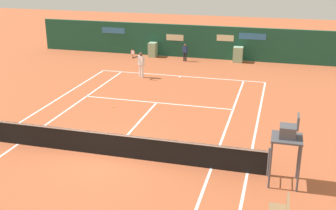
{
  "coord_description": "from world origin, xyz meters",
  "views": [
    {
      "loc": [
        6.1,
        -13.64,
        7.35
      ],
      "look_at": [
        1.27,
        4.05,
        0.8
      ],
      "focal_mm": 45.33,
      "sensor_mm": 36.0,
      "label": 1
    }
  ],
  "objects_px": {
    "player_on_baseline": "(141,63)",
    "tennis_ball_mid_court": "(113,107)",
    "ball_kid_right_post": "(185,51)",
    "umpire_chair": "(288,137)"
  },
  "relations": [
    {
      "from": "ball_kid_right_post",
      "to": "umpire_chair",
      "type": "bearing_deg",
      "value": 122.84
    },
    {
      "from": "player_on_baseline",
      "to": "tennis_ball_mid_court",
      "type": "xyz_separation_m",
      "value": [
        0.4,
        -5.63,
        -0.92
      ]
    },
    {
      "from": "tennis_ball_mid_court",
      "to": "umpire_chair",
      "type": "bearing_deg",
      "value": -33.08
    },
    {
      "from": "ball_kid_right_post",
      "to": "tennis_ball_mid_court",
      "type": "bearing_deg",
      "value": 91.81
    },
    {
      "from": "player_on_baseline",
      "to": "tennis_ball_mid_court",
      "type": "bearing_deg",
      "value": 109.84
    },
    {
      "from": "umpire_chair",
      "to": "ball_kid_right_post",
      "type": "distance_m",
      "value": 17.61
    },
    {
      "from": "player_on_baseline",
      "to": "tennis_ball_mid_court",
      "type": "height_order",
      "value": "player_on_baseline"
    },
    {
      "from": "ball_kid_right_post",
      "to": "player_on_baseline",
      "type": "bearing_deg",
      "value": 79.76
    },
    {
      "from": "player_on_baseline",
      "to": "ball_kid_right_post",
      "type": "height_order",
      "value": "player_on_baseline"
    },
    {
      "from": "player_on_baseline",
      "to": "tennis_ball_mid_court",
      "type": "relative_size",
      "value": 27.11
    }
  ]
}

